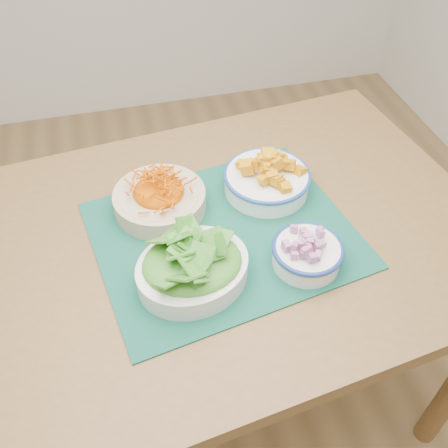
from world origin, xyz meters
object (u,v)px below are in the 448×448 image
squash_bowl (267,175)px  onion_bowl (307,251)px  table (213,264)px  placemat (224,235)px  carrot_bowl (159,196)px  lettuce_bowl (192,264)px

squash_bowl → onion_bowl: size_ratio=1.31×
table → squash_bowl: size_ratio=6.09×
placemat → onion_bowl: 0.19m
onion_bowl → placemat: bearing=139.6°
table → placemat: bearing=-26.9°
carrot_bowl → onion_bowl: size_ratio=1.60×
placemat → table: bearing=150.6°
table → squash_bowl: squash_bowl is taller
placemat → carrot_bowl: bearing=127.0°
squash_bowl → lettuce_bowl: (-0.22, -0.21, -0.00)m
placemat → squash_bowl: 0.18m
table → onion_bowl: size_ratio=8.00×
table → placemat: placemat is taller
lettuce_bowl → onion_bowl: lettuce_bowl is taller
squash_bowl → onion_bowl: (0.01, -0.23, -0.01)m
squash_bowl → onion_bowl: squash_bowl is taller
squash_bowl → onion_bowl: 0.23m
carrot_bowl → table: bearing=-48.1°
carrot_bowl → onion_bowl: bearing=-42.0°
placemat → squash_bowl: size_ratio=2.50×
table → onion_bowl: 0.25m
carrot_bowl → lettuce_bowl: size_ratio=0.96×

